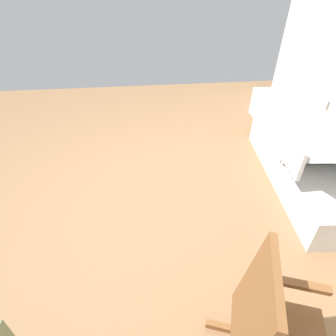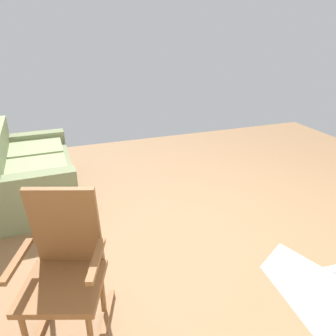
{
  "view_description": "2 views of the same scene",
  "coord_description": "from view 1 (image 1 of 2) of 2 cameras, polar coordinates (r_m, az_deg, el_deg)",
  "views": [
    {
      "loc": [
        -0.01,
        2.29,
        2.02
      ],
      "look_at": [
        -0.18,
        0.73,
        0.84
      ],
      "focal_mm": 29.12,
      "sensor_mm": 36.0,
      "label": 1
    },
    {
      "loc": [
        -2.3,
        1.7,
        1.92
      ],
      "look_at": [
        0.19,
        0.81,
        0.76
      ],
      "focal_mm": 34.46,
      "sensor_mm": 36.0,
      "label": 2
    }
  ],
  "objects": [
    {
      "name": "ground_plane",
      "position": [
        3.06,
        -4.81,
        -4.57
      ],
      "size": [
        6.5,
        6.5,
        0.0
      ],
      "primitive_type": "plane",
      "color": "olive"
    },
    {
      "name": "hospital_bed",
      "position": [
        3.4,
        28.64,
        1.81
      ],
      "size": [
        1.14,
        2.13,
        1.15
      ],
      "color": "silver",
      "rests_on": "ground"
    }
  ]
}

